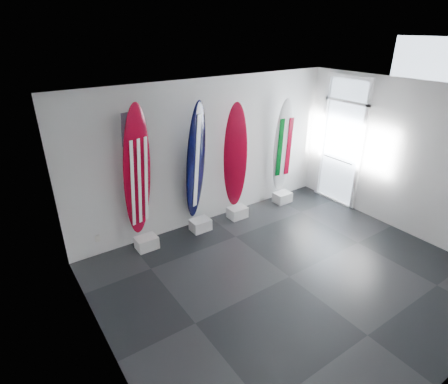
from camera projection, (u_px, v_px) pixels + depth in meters
floor at (289, 277)px, 6.12m from camera, size 6.00×6.00×0.00m
ceiling at (306, 98)px, 4.84m from camera, size 6.00×6.00×0.00m
wall_back at (209, 153)px, 7.35m from camera, size 6.00×0.00×6.00m
wall_left at (100, 266)px, 3.94m from camera, size 0.00×5.00×5.00m
wall_right at (407, 159)px, 7.02m from camera, size 0.00×5.00×5.00m
display_block_usa at (147, 243)px, 6.85m from camera, size 0.40×0.30×0.24m
surfboard_usa at (137, 173)px, 6.33m from camera, size 0.65×0.51×2.55m
display_block_navy at (200, 225)px, 7.46m from camera, size 0.40×0.30×0.24m
surfboard_navy at (196, 163)px, 6.97m from camera, size 0.64×0.50×2.45m
display_block_swiss at (237, 212)px, 7.95m from camera, size 0.40×0.30×0.24m
surfboard_swiss at (236, 157)px, 7.49m from camera, size 0.55×0.33×2.30m
display_block_italy at (282, 197)px, 8.65m from camera, size 0.40×0.30×0.24m
surfboard_italy at (283, 147)px, 8.20m from camera, size 0.53×0.26×2.23m
wall_outlet at (97, 239)px, 6.56m from camera, size 0.09×0.02×0.13m
glass_door at (341, 144)px, 8.19m from camera, size 0.12×1.16×2.85m
balcony at (370, 169)px, 9.27m from camera, size 2.80×2.20×1.20m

